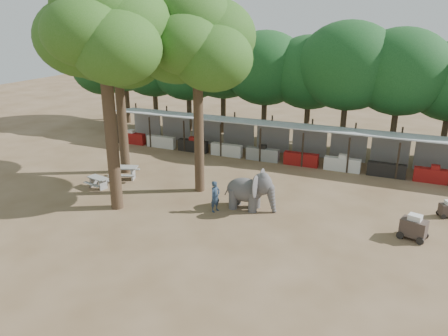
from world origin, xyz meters
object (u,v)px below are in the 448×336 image
at_px(picnic_table_far, 124,171).
at_px(cart_back, 448,209).
at_px(cart_front, 414,227).
at_px(yard_tree_left, 116,44).
at_px(elephant, 251,190).
at_px(yard_tree_back, 196,41).
at_px(picnic_table_near, 98,181).
at_px(yard_tree_center, 102,30).
at_px(handler, 215,196).

relative_size(picnic_table_far, cart_back, 1.88).
height_order(cart_front, cart_back, cart_front).
distance_m(yard_tree_left, cart_front, 19.62).
distance_m(elephant, picnic_table_far, 8.99).
bearing_deg(yard_tree_left, cart_front, -8.39).
xyz_separation_m(yard_tree_back, picnic_table_far, (-5.10, -0.40, -8.00)).
bearing_deg(picnic_table_near, yard_tree_left, 109.55).
height_order(yard_tree_left, yard_tree_center, yard_tree_center).
height_order(elephant, picnic_table_near, elephant).
bearing_deg(picnic_table_far, cart_front, -24.13).
xyz_separation_m(yard_tree_center, picnic_table_near, (-2.66, 1.74, -8.77)).
distance_m(elephant, cart_front, 8.10).
height_order(yard_tree_left, cart_front, yard_tree_left).
bearing_deg(yard_tree_back, picnic_table_far, -175.56).
bearing_deg(handler, yard_tree_left, 85.88).
bearing_deg(handler, picnic_table_near, 107.22).
height_order(picnic_table_far, cart_front, cart_front).
distance_m(yard_tree_back, cart_front, 14.39).
relative_size(yard_tree_left, handler, 6.51).
xyz_separation_m(yard_tree_back, cart_back, (13.51, 1.60, -8.09)).
bearing_deg(elephant, picnic_table_far, 171.81).
bearing_deg(elephant, cart_back, 16.38).
bearing_deg(picnic_table_far, cart_back, -13.80).
relative_size(picnic_table_far, cart_front, 1.46).
distance_m(handler, cart_front, 9.73).
bearing_deg(picnic_table_far, yard_tree_center, -79.71).
xyz_separation_m(handler, picnic_table_near, (-7.86, 0.25, -0.41)).
height_order(elephant, cart_front, elephant).
relative_size(picnic_table_near, cart_back, 1.44).
distance_m(picnic_table_near, cart_back, 19.55).
xyz_separation_m(yard_tree_back, picnic_table_near, (-5.66, -2.26, -8.10)).
distance_m(elephant, cart_back, 10.19).
height_order(yard_tree_back, cart_back, yard_tree_back).
bearing_deg(cart_front, cart_back, 79.35).
distance_m(yard_tree_center, cart_back, 19.51).
distance_m(yard_tree_left, picnic_table_near, 8.42).
bearing_deg(yard_tree_left, picnic_table_near, -83.97).
height_order(yard_tree_left, handler, yard_tree_left).
bearing_deg(yard_tree_back, cart_back, 6.77).
bearing_deg(yard_tree_back, elephant, -21.22).
height_order(elephant, picnic_table_far, elephant).
relative_size(yard_tree_left, elephant, 3.93).
relative_size(yard_tree_back, cart_back, 10.27).
xyz_separation_m(picnic_table_far, cart_back, (18.61, 2.00, -0.09)).
xyz_separation_m(picnic_table_near, cart_back, (19.16, 3.86, 0.01)).
relative_size(elephant, cart_front, 1.97).
bearing_deg(yard_tree_center, yard_tree_left, 120.96).
bearing_deg(handler, cart_front, -65.88).
distance_m(elephant, handler, 1.92).
bearing_deg(yard_tree_left, cart_back, 1.77).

